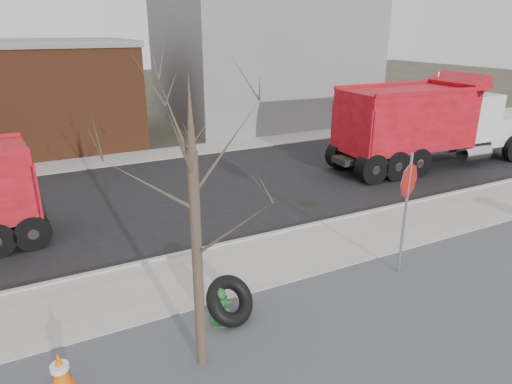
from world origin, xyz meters
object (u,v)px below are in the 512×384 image
fire_hydrant (221,308)px  stop_sign (407,195)px  dump_truck_red_a (429,121)px  truck_tire (230,301)px

fire_hydrant → stop_sign: bearing=-13.3°
fire_hydrant → stop_sign: size_ratio=0.27×
stop_sign → dump_truck_red_a: dump_truck_red_a is taller
truck_tire → dump_truck_red_a: (12.38, 6.49, 1.51)m
dump_truck_red_a → stop_sign: bearing=-136.7°
fire_hydrant → dump_truck_red_a: (12.59, 6.49, 1.61)m
stop_sign → dump_truck_red_a: (7.81, 6.61, -0.10)m
stop_sign → fire_hydrant: bearing=180.0°
dump_truck_red_a → truck_tire: bearing=-149.3°
fire_hydrant → dump_truck_red_a: 14.26m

